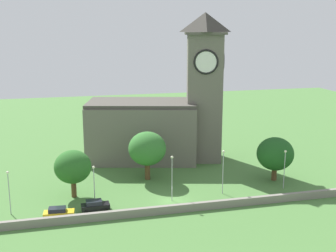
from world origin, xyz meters
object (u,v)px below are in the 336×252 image
at_px(streetlamp_central, 172,171).
at_px(tree_by_tower, 275,154).
at_px(car_black, 95,205).
at_px(streetlamp_west_mid, 94,179).
at_px(streetlamp_east_mid, 223,165).
at_px(church, 161,117).
at_px(streetlamp_west_end, 9,186).
at_px(tree_riverside_east, 147,149).
at_px(streetlamp_east_end, 285,163).
at_px(tree_riverside_west, 73,167).
at_px(car_yellow, 59,213).

distance_m(streetlamp_central, tree_by_tower, 21.20).
bearing_deg(car_black, streetlamp_west_mid, 86.34).
relative_size(car_black, streetlamp_east_mid, 0.57).
xyz_separation_m(church, streetlamp_central, (-3.57, -22.89, -4.07)).
height_order(church, streetlamp_west_end, church).
relative_size(streetlamp_west_mid, tree_riverside_east, 0.72).
height_order(streetlamp_east_mid, tree_by_tower, tree_by_tower).
relative_size(tree_riverside_east, tree_by_tower, 1.12).
relative_size(church, tree_by_tower, 3.78).
height_order(car_black, streetlamp_east_mid, streetlamp_east_mid).
bearing_deg(car_black, streetlamp_east_end, 2.98).
height_order(streetlamp_west_end, streetlamp_east_end, streetlamp_east_end).
bearing_deg(tree_by_tower, tree_riverside_west, 179.09).
bearing_deg(streetlamp_east_mid, car_yellow, -172.96).
xyz_separation_m(streetlamp_west_mid, tree_riverside_east, (10.42, 9.79, 1.46)).
distance_m(streetlamp_west_end, tree_by_tower, 45.53).
xyz_separation_m(tree_riverside_west, tree_riverside_east, (13.47, 5.48, 0.66)).
distance_m(streetlamp_west_end, tree_riverside_west, 10.64).
relative_size(car_yellow, streetlamp_east_mid, 0.60).
relative_size(streetlamp_central, streetlamp_east_mid, 1.00).
distance_m(streetlamp_west_end, streetlamp_central, 24.74).
height_order(car_yellow, tree_riverside_east, tree_riverside_east).
xyz_separation_m(streetlamp_west_mid, streetlamp_east_mid, (21.24, -0.31, 0.64)).
bearing_deg(car_black, tree_by_tower, 10.27).
bearing_deg(church, streetlamp_east_mid, -76.05).
relative_size(streetlamp_central, tree_by_tower, 0.94).
relative_size(streetlamp_west_end, tree_riverside_west, 0.86).
height_order(streetlamp_west_mid, tree_riverside_east, tree_riverside_east).
relative_size(streetlamp_east_end, tree_riverside_east, 0.77).
distance_m(car_yellow, tree_by_tower, 39.30).
distance_m(streetlamp_central, streetlamp_east_mid, 9.07).
relative_size(streetlamp_east_mid, tree_riverside_east, 0.85).
xyz_separation_m(streetlamp_east_mid, tree_by_tower, (11.58, 4.05, -0.02)).
relative_size(church, tree_riverside_east, 3.39).
distance_m(streetlamp_west_end, streetlamp_east_mid, 33.75).
bearing_deg(streetlamp_east_mid, streetlamp_east_end, -1.16).
bearing_deg(streetlamp_east_end, tree_by_tower, 84.69).
distance_m(church, tree_riverside_east, 13.40).
bearing_deg(tree_riverside_west, car_black, -66.07).
bearing_deg(tree_riverside_east, car_yellow, -140.01).
height_order(car_black, streetlamp_east_end, streetlamp_east_end).
xyz_separation_m(church, streetlamp_east_mid, (5.45, -21.94, -4.06)).
distance_m(tree_riverside_west, tree_riverside_east, 14.56).
bearing_deg(streetlamp_east_mid, streetlamp_central, -173.99).
distance_m(streetlamp_east_mid, tree_by_tower, 12.27).
distance_m(streetlamp_west_end, streetlamp_west_mid, 12.52).
relative_size(streetlamp_central, streetlamp_east_end, 1.10).
relative_size(car_black, tree_riverside_east, 0.48).
bearing_deg(streetlamp_west_mid, tree_riverside_east, 43.21).
distance_m(streetlamp_west_end, streetlamp_east_end, 44.93).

